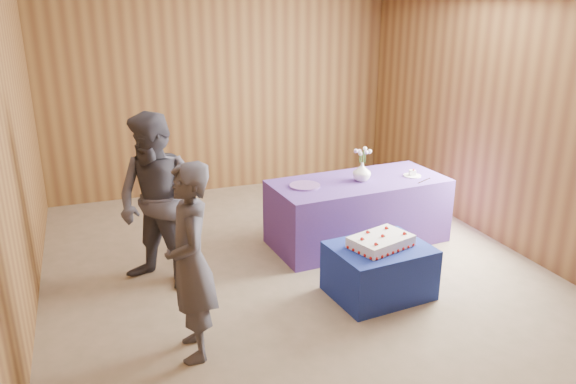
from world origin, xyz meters
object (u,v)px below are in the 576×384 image
serving_table (358,211)px  guest_left (191,263)px  vase (362,172)px  sheet_cake (381,241)px  guest_right (157,203)px  cake_table (379,270)px

serving_table → guest_left: size_ratio=1.26×
vase → guest_left: size_ratio=0.13×
sheet_cake → guest_right: guest_right is taller
sheet_cake → guest_right: bearing=137.3°
sheet_cake → vase: (0.39, 1.17, 0.31)m
guest_right → sheet_cake: bearing=20.5°
cake_table → serving_table: 1.25m
serving_table → guest_left: (-2.21, -1.51, 0.42)m
cake_table → guest_left: 1.94m
cake_table → serving_table: size_ratio=0.45×
serving_table → guest_right: guest_right is taller
serving_table → guest_left: 2.71m
cake_table → vase: 1.38m
cake_table → guest_right: 2.21m
cake_table → guest_right: bearing=148.7°
serving_table → guest_left: guest_left is taller
cake_table → vase: (0.39, 1.17, 0.61)m
guest_right → serving_table: bearing=52.8°
vase → guest_right: (-2.31, -0.25, 0.01)m
cake_table → serving_table: serving_table is taller
serving_table → sheet_cake: size_ratio=2.98×
vase → serving_table: bearing=136.0°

